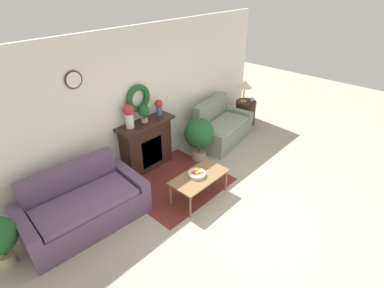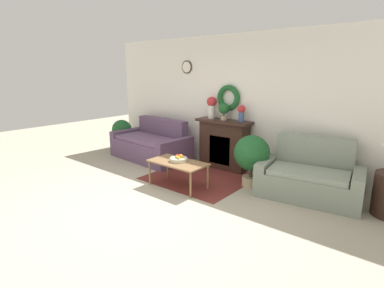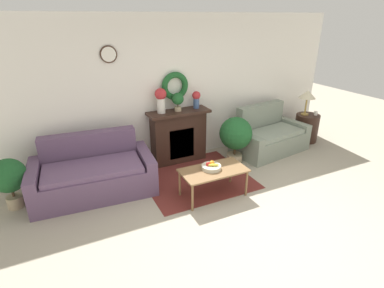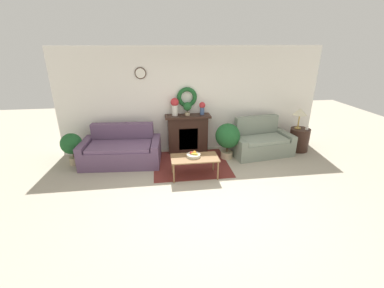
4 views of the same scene
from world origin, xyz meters
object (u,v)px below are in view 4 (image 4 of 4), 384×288
at_px(loveseat_right, 260,142).
at_px(coffee_table, 195,159).
at_px(fruit_bowl, 194,155).
at_px(vase_on_mantel_right, 202,107).
at_px(fireplace, 188,133).
at_px(vase_on_mantel_left, 175,105).
at_px(couch_left, 122,150).
at_px(table_lamp, 300,112).
at_px(side_table_by_loveseat, 299,139).
at_px(potted_plant_floor_by_couch, 72,145).
at_px(mug, 307,128).
at_px(potted_plant_floor_by_loveseat, 228,137).
at_px(potted_plant_on_mantel, 187,107).

distance_m(loveseat_right, coffee_table, 2.16).
relative_size(fruit_bowl, vase_on_mantel_right, 0.94).
xyz_separation_m(fireplace, vase_on_mantel_left, (-0.33, 0.01, 0.76)).
distance_m(couch_left, table_lamp, 4.69).
xyz_separation_m(side_table_by_loveseat, potted_plant_floor_by_couch, (-5.84, -0.09, 0.19)).
bearing_deg(mug, potted_plant_floor_by_couch, 179.96).
relative_size(mug, potted_plant_floor_by_couch, 0.11).
relative_size(vase_on_mantel_left, potted_plant_floor_by_loveseat, 0.49).
bearing_deg(table_lamp, side_table_by_loveseat, -38.66).
xyz_separation_m(couch_left, mug, (4.81, 0.05, 0.34)).
xyz_separation_m(fireplace, potted_plant_floor_by_loveseat, (0.94, -0.55, 0.05)).
xyz_separation_m(vase_on_mantel_left, vase_on_mantel_right, (0.71, -0.00, -0.07)).
bearing_deg(potted_plant_on_mantel, side_table_by_loveseat, -5.75).
distance_m(couch_left, vase_on_mantel_left, 1.73).
bearing_deg(fruit_bowl, couch_left, 151.14).
bearing_deg(potted_plant_floor_by_couch, loveseat_right, 0.31).
relative_size(mug, vase_on_mantel_left, 0.19).
distance_m(fruit_bowl, vase_on_mantel_right, 1.60).
xyz_separation_m(loveseat_right, potted_plant_floor_by_loveseat, (-0.95, -0.17, 0.26)).
relative_size(couch_left, mug, 22.35).
distance_m(side_table_by_loveseat, vase_on_mantel_right, 2.80).
relative_size(side_table_by_loveseat, table_lamp, 1.13).
bearing_deg(side_table_by_loveseat, potted_plant_floor_by_couch, -179.16).
xyz_separation_m(fireplace, loveseat_right, (1.88, -0.38, -0.20)).
bearing_deg(potted_plant_floor_by_couch, couch_left, -2.64).
relative_size(fireplace, coffee_table, 1.14).
xyz_separation_m(loveseat_right, table_lamp, (1.06, 0.11, 0.75)).
height_order(couch_left, side_table_by_loveseat, couch_left).
bearing_deg(potted_plant_floor_by_loveseat, vase_on_mantel_left, 156.16).
distance_m(coffee_table, mug, 3.31).
relative_size(fruit_bowl, vase_on_mantel_left, 0.68).
xyz_separation_m(mug, potted_plant_floor_by_loveseat, (-2.19, -0.15, -0.09)).
height_order(coffee_table, fruit_bowl, fruit_bowl).
distance_m(fireplace, potted_plant_floor_by_couch, 2.86).
bearing_deg(loveseat_right, potted_plant_on_mantel, 160.69).
bearing_deg(mug, vase_on_mantel_left, 173.17).
distance_m(fruit_bowl, mug, 3.31).
xyz_separation_m(couch_left, potted_plant_floor_by_loveseat, (2.62, -0.10, 0.25)).
xyz_separation_m(vase_on_mantel_left, potted_plant_on_mantel, (0.32, -0.02, -0.05)).
bearing_deg(couch_left, fireplace, 19.48).
relative_size(couch_left, loveseat_right, 1.16).
bearing_deg(fruit_bowl, potted_plant_floor_by_couch, 161.06).
bearing_deg(side_table_by_loveseat, couch_left, -178.31).
relative_size(coffee_table, potted_plant_floor_by_couch, 1.31).
xyz_separation_m(fruit_bowl, side_table_by_loveseat, (3.05, 1.04, -0.19)).
xyz_separation_m(couch_left, vase_on_mantel_right, (2.06, 0.46, 0.89)).
xyz_separation_m(side_table_by_loveseat, potted_plant_floor_by_loveseat, (-2.07, -0.23, 0.26)).
bearing_deg(vase_on_mantel_right, fruit_bowl, -106.97).
xyz_separation_m(loveseat_right, coffee_table, (-1.90, -1.03, 0.10)).
relative_size(loveseat_right, coffee_table, 1.62).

